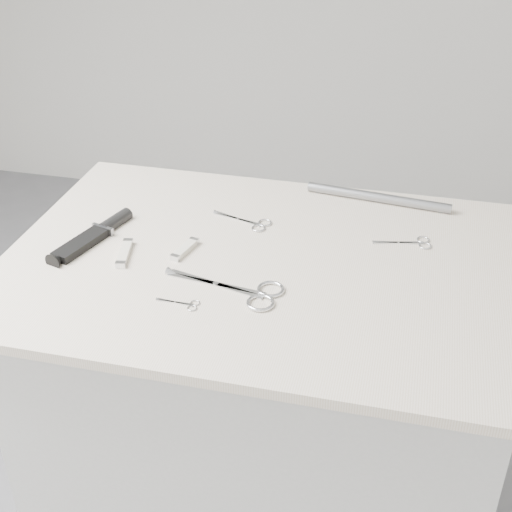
% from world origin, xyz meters
% --- Properties ---
extents(plinth, '(0.90, 0.60, 0.90)m').
position_xyz_m(plinth, '(0.00, 0.00, 0.45)').
color(plinth, silver).
rests_on(plinth, ground).
extents(display_board, '(1.00, 0.70, 0.02)m').
position_xyz_m(display_board, '(0.00, 0.00, 0.91)').
color(display_board, beige).
rests_on(display_board, plinth).
extents(large_shears, '(0.22, 0.10, 0.01)m').
position_xyz_m(large_shears, '(-0.01, -0.11, 0.92)').
color(large_shears, silver).
rests_on(large_shears, display_board).
extents(embroidery_scissors_a, '(0.13, 0.07, 0.00)m').
position_xyz_m(embroidery_scissors_a, '(-0.06, 0.14, 0.92)').
color(embroidery_scissors_a, silver).
rests_on(embroidery_scissors_a, display_board).
extents(embroidery_scissors_b, '(0.12, 0.05, 0.00)m').
position_xyz_m(embroidery_scissors_b, '(0.27, 0.13, 0.92)').
color(embroidery_scissors_b, silver).
rests_on(embroidery_scissors_b, display_board).
extents(tiny_scissors, '(0.08, 0.03, 0.00)m').
position_xyz_m(tiny_scissors, '(-0.11, -0.17, 0.92)').
color(tiny_scissors, silver).
rests_on(tiny_scissors, display_board).
extents(sheathed_knife, '(0.09, 0.21, 0.03)m').
position_xyz_m(sheathed_knife, '(-0.35, 0.01, 0.93)').
color(sheathed_knife, black).
rests_on(sheathed_knife, display_board).
extents(pocket_knife_a, '(0.04, 0.10, 0.01)m').
position_xyz_m(pocket_knife_a, '(-0.27, -0.05, 0.93)').
color(pocket_knife_a, silver).
rests_on(pocket_knife_a, display_board).
extents(pocket_knife_b, '(0.04, 0.08, 0.01)m').
position_xyz_m(pocket_knife_b, '(-0.16, -0.00, 0.93)').
color(pocket_knife_b, silver).
rests_on(pocket_knife_b, display_board).
extents(metal_rail, '(0.32, 0.06, 0.02)m').
position_xyz_m(metal_rail, '(0.19, 0.30, 0.93)').
color(metal_rail, gray).
rests_on(metal_rail, display_board).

